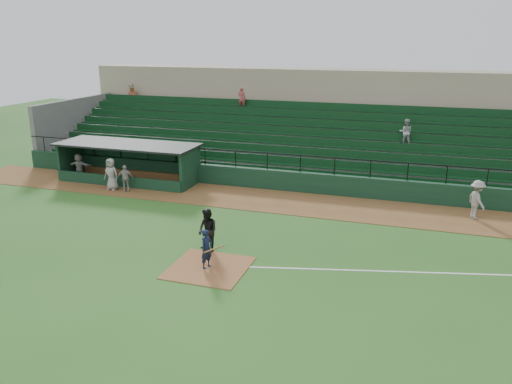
% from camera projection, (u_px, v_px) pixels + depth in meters
% --- Properties ---
extents(ground, '(90.00, 90.00, 0.00)m').
position_uv_depth(ground, '(218.00, 258.00, 21.03)').
color(ground, '#27561C').
rests_on(ground, ground).
extents(warning_track, '(40.00, 4.00, 0.03)m').
position_uv_depth(warning_track, '(273.00, 201.00, 28.30)').
color(warning_track, brown).
rests_on(warning_track, ground).
extents(home_plate_dirt, '(3.00, 3.00, 0.03)m').
position_uv_depth(home_plate_dirt, '(209.00, 268.00, 20.12)').
color(home_plate_dirt, brown).
rests_on(home_plate_dirt, ground).
extents(foul_line, '(17.49, 4.44, 0.01)m').
position_uv_depth(foul_line, '(421.00, 272.00, 19.74)').
color(foul_line, white).
rests_on(foul_line, ground).
extents(stadium_structure, '(38.00, 13.08, 6.40)m').
position_uv_depth(stadium_structure, '(307.00, 134.00, 35.31)').
color(stadium_structure, '#10311D').
rests_on(stadium_structure, ground).
extents(dugout, '(8.90, 3.20, 2.42)m').
position_uv_depth(dugout, '(132.00, 159.00, 32.23)').
color(dugout, '#10311D').
rests_on(dugout, ground).
extents(batter_at_plate, '(1.06, 0.71, 1.62)m').
position_uv_depth(batter_at_plate, '(207.00, 249.00, 19.88)').
color(batter_at_plate, black).
rests_on(batter_at_plate, ground).
extents(umpire, '(1.15, 1.08, 1.88)m').
position_uv_depth(umpire, '(208.00, 231.00, 21.41)').
color(umpire, black).
rests_on(umpire, ground).
extents(runner, '(1.20, 1.46, 1.96)m').
position_uv_depth(runner, '(477.00, 200.00, 25.24)').
color(runner, gray).
rests_on(runner, warning_track).
extents(dugout_player_a, '(1.00, 0.75, 1.57)m').
position_uv_depth(dugout_player_a, '(125.00, 178.00, 29.83)').
color(dugout_player_a, '#A5A09A').
rests_on(dugout_player_a, warning_track).
extents(dugout_player_b, '(0.97, 0.68, 1.90)m').
position_uv_depth(dugout_player_b, '(111.00, 174.00, 30.07)').
color(dugout_player_b, '#9A9590').
rests_on(dugout_player_b, warning_track).
extents(dugout_player_c, '(1.57, 0.59, 1.66)m').
position_uv_depth(dugout_player_c, '(79.00, 166.00, 32.37)').
color(dugout_player_c, '#99948F').
rests_on(dugout_player_c, warning_track).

